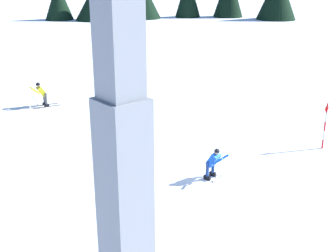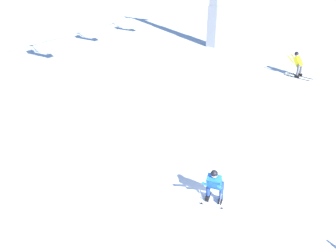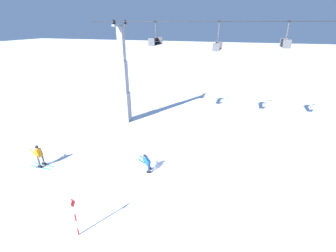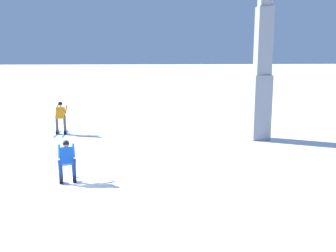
{
  "view_description": "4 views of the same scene",
  "coord_description": "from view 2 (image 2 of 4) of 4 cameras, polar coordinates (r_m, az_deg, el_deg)",
  "views": [
    {
      "loc": [
        -10.57,
        12.29,
        8.11
      ],
      "look_at": [
        0.32,
        2.89,
        2.85
      ],
      "focal_mm": 47.72,
      "sensor_mm": 36.0,
      "label": 1
    },
    {
      "loc": [
        -7.54,
        -2.84,
        7.22
      ],
      "look_at": [
        -0.18,
        1.75,
        2.64
      ],
      "focal_mm": 37.08,
      "sensor_mm": 36.0,
      "label": 2
    },
    {
      "loc": [
        6.04,
        -12.71,
        9.54
      ],
      "look_at": [
        1.48,
        1.88,
        3.01
      ],
      "focal_mm": 25.72,
      "sensor_mm": 36.0,
      "label": 3
    },
    {
      "loc": [
        12.48,
        2.8,
        4.11
      ],
      "look_at": [
        1.51,
        3.65,
        2.0
      ],
      "focal_mm": 40.81,
      "sensor_mm": 36.0,
      "label": 4
    }
  ],
  "objects": [
    {
      "name": "ground_plane",
      "position": [
        10.82,
        8.71,
        -14.44
      ],
      "size": [
        260.0,
        260.0,
        0.0
      ],
      "primitive_type": "plane",
      "color": "white"
    },
    {
      "name": "skier_carving_main",
      "position": [
        10.75,
        7.63,
        -9.45
      ],
      "size": [
        1.65,
        0.89,
        1.46
      ],
      "color": "white",
      "rests_on": "ground_plane"
    },
    {
      "name": "skier_distant_uphill",
      "position": [
        22.6,
        20.53,
        9.75
      ],
      "size": [
        0.93,
        1.77,
        1.65
      ],
      "color": "black",
      "rests_on": "ground_plane"
    }
  ]
}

